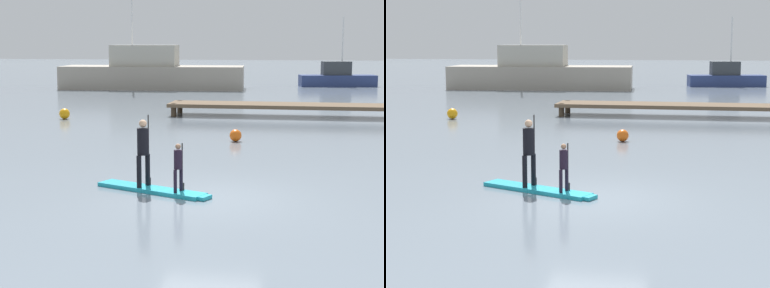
{
  "view_description": "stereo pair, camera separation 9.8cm",
  "coord_description": "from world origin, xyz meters",
  "views": [
    {
      "loc": [
        2.26,
        -15.33,
        3.71
      ],
      "look_at": [
        -0.72,
        1.94,
        1.0
      ],
      "focal_mm": 61.99,
      "sensor_mm": 36.0,
      "label": 1
    },
    {
      "loc": [
        2.36,
        -15.32,
        3.71
      ],
      "look_at": [
        -0.72,
        1.94,
        1.0
      ],
      "focal_mm": 61.99,
      "sensor_mm": 36.0,
      "label": 2
    }
  ],
  "objects": [
    {
      "name": "ground_plane",
      "position": [
        0.0,
        0.0,
        0.0
      ],
      "size": [
        240.0,
        240.0,
        0.0
      ],
      "primitive_type": "plane",
      "color": "slate"
    },
    {
      "name": "paddler_child_solo",
      "position": [
        -0.75,
        0.13,
        0.77
      ],
      "size": [
        0.27,
        0.38,
        1.18
      ],
      "color": "black",
      "rests_on": "paddleboard_near"
    },
    {
      "name": "mooring_buoy_mid",
      "position": [
        -9.26,
        15.02,
        0.26
      ],
      "size": [
        0.51,
        0.51,
        0.51
      ],
      "primitive_type": "sphere",
      "color": "orange",
      "rests_on": "ground"
    },
    {
      "name": "fishing_boat_green_midground",
      "position": [
        4.77,
        41.6,
        0.72
      ],
      "size": [
        6.51,
        2.93,
        5.75
      ],
      "color": "navy",
      "rests_on": "ground"
    },
    {
      "name": "fishing_boat_white_large",
      "position": [
        -9.89,
        36.02,
        1.25
      ],
      "size": [
        14.56,
        5.29,
        12.58
      ],
      "color": "#9E9384",
      "rests_on": "ground"
    },
    {
      "name": "paddleboard_near",
      "position": [
        -1.45,
        0.42,
        0.05
      ],
      "size": [
        3.13,
        1.73,
        0.1
      ],
      "color": "#1E9EB2",
      "rests_on": "ground"
    },
    {
      "name": "paddler_adult",
      "position": [
        -1.72,
        0.55,
        1.07
      ],
      "size": [
        0.39,
        0.49,
        1.8
      ],
      "color": "black",
      "rests_on": "paddleboard_near"
    },
    {
      "name": "floating_dock",
      "position": [
        1.53,
        17.85,
        0.54
      ],
      "size": [
        12.2,
        2.24,
        0.64
      ],
      "color": "brown",
      "rests_on": "ground"
    },
    {
      "name": "mooring_buoy_near",
      "position": [
        -0.32,
        9.18,
        0.23
      ],
      "size": [
        0.45,
        0.45,
        0.45
      ],
      "primitive_type": "sphere",
      "color": "orange",
      "rests_on": "ground"
    }
  ]
}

